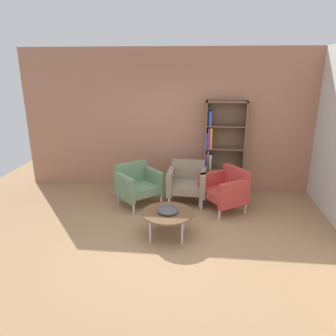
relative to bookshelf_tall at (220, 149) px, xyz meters
The scene contains 8 objects.
ground_plane 2.62m from the bookshelf_tall, 113.03° to the right, with size 8.32×8.32×0.00m, color #9E7751.
brick_back_panel 1.11m from the bookshelf_tall, 167.82° to the left, with size 6.40×0.12×2.90m, color #A87056.
bookshelf_tall is the anchor object (origin of this frame).
coffee_table_low 2.18m from the bookshelf_tall, 114.55° to the right, with size 0.80×0.80×0.40m.
decorative_bowl 2.16m from the bookshelf_tall, 114.55° to the right, with size 0.32×0.32×0.05m.
armchair_corner_red 1.84m from the bookshelf_tall, 153.13° to the right, with size 0.95×0.95×0.78m.
armchair_near_window 1.00m from the bookshelf_tall, 137.89° to the right, with size 0.74×0.68×0.78m.
armchair_spare_guest 1.02m from the bookshelf_tall, 84.92° to the right, with size 0.93×0.94×0.78m.
Camera 1 is at (0.55, -4.07, 2.57)m, focal length 33.95 mm.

